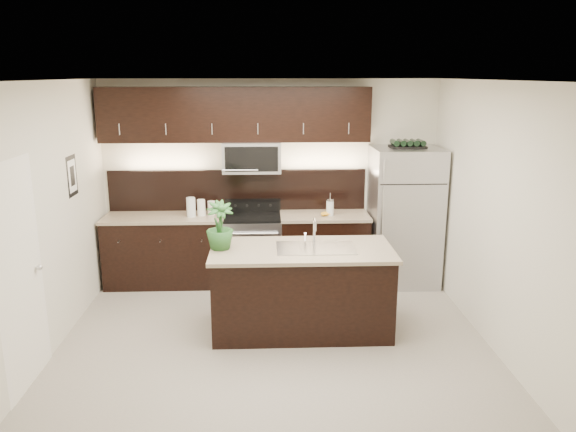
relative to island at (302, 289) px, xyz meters
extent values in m
plane|color=gray|center=(-0.31, -0.20, -0.47)|extent=(4.50, 4.50, 0.00)
cube|color=beige|center=(-0.31, 1.80, 0.88)|extent=(4.50, 0.02, 2.70)
cube|color=beige|center=(-0.31, -2.20, 0.88)|extent=(4.50, 0.02, 2.70)
cube|color=beige|center=(-2.56, -0.20, 0.88)|extent=(0.02, 4.00, 2.70)
cube|color=beige|center=(1.94, -0.20, 0.88)|extent=(0.02, 4.00, 2.70)
cube|color=white|center=(-0.31, -0.20, 2.23)|extent=(4.50, 4.00, 0.02)
cube|color=white|center=(-2.54, -1.00, 0.54)|extent=(0.04, 0.80, 2.02)
sphere|color=silver|center=(-2.51, -0.68, 0.53)|extent=(0.06, 0.06, 0.06)
cube|color=black|center=(-2.55, 0.55, 1.18)|extent=(0.01, 0.32, 0.46)
cube|color=white|center=(-2.54, 0.55, 1.18)|extent=(0.00, 0.24, 0.36)
cube|color=black|center=(-1.72, 1.49, -0.02)|extent=(1.57, 0.62, 0.90)
cube|color=black|center=(0.40, 1.49, -0.02)|extent=(1.16, 0.62, 0.90)
cube|color=#B2B2B7|center=(-0.56, 1.49, -0.02)|extent=(0.76, 0.62, 0.90)
cube|color=black|center=(-0.56, 1.49, 0.44)|extent=(0.76, 0.60, 0.03)
cube|color=beige|center=(-1.72, 1.49, 0.45)|extent=(1.59, 0.65, 0.04)
cube|color=beige|center=(0.40, 1.49, 0.45)|extent=(1.18, 0.65, 0.04)
cube|color=black|center=(-0.76, 1.79, 0.75)|extent=(3.49, 0.02, 0.56)
cube|color=#B2B2B7|center=(-0.56, 1.60, 1.23)|extent=(0.76, 0.40, 0.40)
cube|color=black|center=(-0.76, 1.64, 1.78)|extent=(3.49, 0.33, 0.70)
cube|color=black|center=(0.00, 0.00, -0.02)|extent=(1.90, 0.90, 0.90)
cube|color=beige|center=(0.00, 0.00, 0.45)|extent=(1.96, 0.96, 0.04)
cube|color=silver|center=(0.15, 0.00, 0.47)|extent=(0.84, 0.50, 0.01)
cylinder|color=silver|center=(0.15, 0.21, 0.59)|extent=(0.03, 0.03, 0.24)
cylinder|color=silver|center=(0.15, 0.14, 0.74)|extent=(0.02, 0.14, 0.02)
cylinder|color=silver|center=(0.15, 0.07, 0.69)|extent=(0.02, 0.02, 0.10)
cube|color=#B2B2B7|center=(1.46, 1.43, 0.44)|extent=(0.88, 0.80, 1.83)
cube|color=black|center=(1.46, 1.43, 1.37)|extent=(0.45, 0.28, 0.03)
cylinder|color=black|center=(1.28, 1.43, 1.43)|extent=(0.08, 0.26, 0.08)
cylinder|color=black|center=(1.37, 1.43, 1.43)|extent=(0.08, 0.26, 0.08)
cylinder|color=black|center=(1.46, 1.43, 1.43)|extent=(0.08, 0.26, 0.08)
cylinder|color=black|center=(1.54, 1.43, 1.43)|extent=(0.08, 0.26, 0.08)
cylinder|color=black|center=(1.63, 1.43, 1.43)|extent=(0.08, 0.26, 0.08)
imported|color=#235321|center=(-0.87, 0.03, 0.73)|extent=(0.37, 0.37, 0.52)
cylinder|color=silver|center=(-1.36, 1.44, 0.60)|extent=(0.12, 0.12, 0.26)
cylinder|color=white|center=(-1.23, 1.49, 0.57)|extent=(0.11, 0.11, 0.21)
cylinder|color=white|center=(-1.11, 1.55, 0.56)|extent=(0.10, 0.10, 0.18)
cylinder|color=silver|center=(0.47, 1.44, 0.57)|extent=(0.10, 0.10, 0.20)
cylinder|color=silver|center=(0.47, 1.44, 0.67)|extent=(0.10, 0.10, 0.02)
cylinder|color=silver|center=(0.47, 1.44, 0.72)|extent=(0.01, 0.01, 0.08)
ellipsoid|color=gold|center=(0.37, 1.41, 0.49)|extent=(0.21, 0.19, 0.05)
camera|label=1|loc=(-0.38, -5.74, 2.29)|focal=35.00mm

